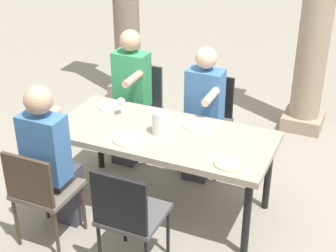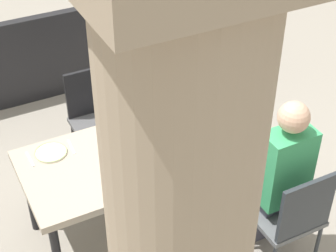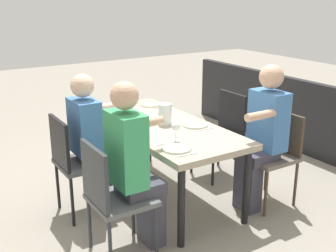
# 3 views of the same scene
# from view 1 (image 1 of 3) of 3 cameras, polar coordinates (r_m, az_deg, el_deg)

# --- Properties ---
(ground_plane) EXTENTS (16.00, 16.00, 0.00)m
(ground_plane) POSITION_cam_1_polar(r_m,az_deg,el_deg) (4.61, -0.48, -8.85)
(ground_plane) COLOR gray
(dining_table) EXTENTS (1.83, 0.83, 0.74)m
(dining_table) POSITION_cam_1_polar(r_m,az_deg,el_deg) (4.24, -0.51, -1.53)
(dining_table) COLOR tan
(dining_table) RESTS_ON ground
(chair_west_north) EXTENTS (0.44, 0.44, 0.91)m
(chair_west_north) POSITION_cam_1_polar(r_m,az_deg,el_deg) (5.23, -3.30, 2.52)
(chair_west_north) COLOR #5B5E61
(chair_west_north) RESTS_ON ground
(chair_west_south) EXTENTS (0.44, 0.44, 0.87)m
(chair_west_south) POSITION_cam_1_polar(r_m,az_deg,el_deg) (4.03, -14.08, -6.91)
(chair_west_south) COLOR #6A6158
(chair_west_south) RESTS_ON ground
(chair_mid_north) EXTENTS (0.44, 0.44, 0.91)m
(chair_mid_north) POSITION_cam_1_polar(r_m,az_deg,el_deg) (4.96, 4.51, 1.18)
(chair_mid_north) COLOR #4F4F50
(chair_mid_north) RESTS_ON ground
(chair_mid_south) EXTENTS (0.44, 0.44, 0.90)m
(chair_mid_south) POSITION_cam_1_polar(r_m,az_deg,el_deg) (3.66, -4.49, -9.76)
(chair_mid_south) COLOR #4F4F50
(chair_mid_south) RESTS_ON ground
(diner_woman_green) EXTENTS (0.35, 0.49, 1.27)m
(diner_woman_green) POSITION_cam_1_polar(r_m,az_deg,el_deg) (4.74, 3.87, 1.84)
(diner_woman_green) COLOR #3F3F4C
(diner_woman_green) RESTS_ON ground
(diner_man_white) EXTENTS (0.35, 0.49, 1.34)m
(diner_man_white) POSITION_cam_1_polar(r_m,az_deg,el_deg) (4.99, -4.35, 3.68)
(diner_man_white) COLOR #3F3F4C
(diner_man_white) RESTS_ON ground
(diner_guest_third) EXTENTS (0.35, 0.50, 1.33)m
(diner_guest_third) POSITION_cam_1_polar(r_m,az_deg,el_deg) (4.03, -13.04, -3.32)
(diner_guest_third) COLOR #3F3F4C
(diner_guest_third) RESTS_ON ground
(stone_column_centre) EXTENTS (0.44, 0.44, 2.98)m
(stone_column_centre) POSITION_cam_1_polar(r_m,az_deg,el_deg) (5.58, 16.64, 13.37)
(stone_column_centre) COLOR tan
(stone_column_centre) RESTS_ON ground
(plate_0) EXTENTS (0.24, 0.24, 0.02)m
(plate_0) POSITION_cam_1_polar(r_m,az_deg,el_deg) (4.66, -6.39, 2.21)
(plate_0) COLOR white
(plate_0) RESTS_ON dining_table
(wine_glass_0) EXTENTS (0.08, 0.08, 0.17)m
(wine_glass_0) POSITION_cam_1_polar(r_m,az_deg,el_deg) (4.46, -5.30, 2.66)
(wine_glass_0) COLOR white
(wine_glass_0) RESTS_ON dining_table
(fork_0) EXTENTS (0.03, 0.17, 0.01)m
(fork_0) POSITION_cam_1_polar(r_m,az_deg,el_deg) (4.74, -7.97, 2.45)
(fork_0) COLOR silver
(fork_0) RESTS_ON dining_table
(spoon_0) EXTENTS (0.03, 0.17, 0.01)m
(spoon_0) POSITION_cam_1_polar(r_m,az_deg,el_deg) (4.60, -4.76, 1.82)
(spoon_0) COLOR silver
(spoon_0) RESTS_ON dining_table
(plate_1) EXTENTS (0.24, 0.24, 0.02)m
(plate_1) POSITION_cam_1_polar(r_m,az_deg,el_deg) (4.10, -4.58, -1.50)
(plate_1) COLOR white
(plate_1) RESTS_ON dining_table
(fork_1) EXTENTS (0.02, 0.17, 0.01)m
(fork_1) POSITION_cam_1_polar(r_m,az_deg,el_deg) (4.17, -6.40, -1.16)
(fork_1) COLOR silver
(fork_1) RESTS_ON dining_table
(spoon_1) EXTENTS (0.02, 0.17, 0.01)m
(spoon_1) POSITION_cam_1_polar(r_m,az_deg,el_deg) (4.04, -2.69, -2.00)
(spoon_1) COLOR silver
(spoon_1) RESTS_ON dining_table
(plate_2) EXTENTS (0.26, 0.26, 0.02)m
(plate_2) POSITION_cam_1_polar(r_m,az_deg,el_deg) (4.32, 3.30, 0.15)
(plate_2) COLOR white
(plate_2) RESTS_ON dining_table
(fork_2) EXTENTS (0.02, 0.17, 0.01)m
(fork_2) POSITION_cam_1_polar(r_m,az_deg,el_deg) (4.37, 1.46, 0.45)
(fork_2) COLOR silver
(fork_2) RESTS_ON dining_table
(spoon_2) EXTENTS (0.03, 0.17, 0.01)m
(spoon_2) POSITION_cam_1_polar(r_m,az_deg,el_deg) (4.28, 5.18, -0.30)
(spoon_2) COLOR silver
(spoon_2) RESTS_ON dining_table
(plate_3) EXTENTS (0.23, 0.23, 0.02)m
(plate_3) POSITION_cam_1_polar(r_m,az_deg,el_deg) (3.81, 6.85, -4.16)
(plate_3) COLOR silver
(plate_3) RESTS_ON dining_table
(fork_3) EXTENTS (0.03, 0.17, 0.01)m
(fork_3) POSITION_cam_1_polar(r_m,az_deg,el_deg) (3.85, 4.72, -3.77)
(fork_3) COLOR silver
(fork_3) RESTS_ON dining_table
(spoon_3) EXTENTS (0.02, 0.17, 0.01)m
(spoon_3) POSITION_cam_1_polar(r_m,az_deg,el_deg) (3.78, 9.02, -4.70)
(spoon_3) COLOR silver
(spoon_3) RESTS_ON dining_table
(water_pitcher) EXTENTS (0.13, 0.13, 0.20)m
(water_pitcher) POSITION_cam_1_polar(r_m,az_deg,el_deg) (4.16, -0.94, 0.24)
(water_pitcher) COLOR white
(water_pitcher) RESTS_ON dining_table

